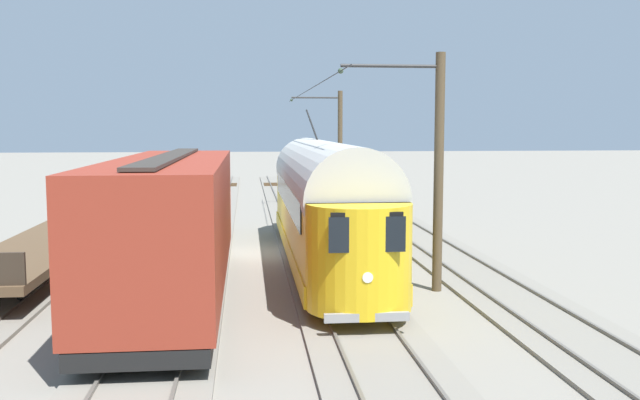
# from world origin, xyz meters

# --- Properties ---
(ground_plane) EXTENTS (220.00, 220.00, 0.00)m
(ground_plane) POSITION_xyz_m (0.00, 0.00, 0.00)
(ground_plane) COLOR gray
(track_streetcar_siding) EXTENTS (2.80, 80.00, 0.18)m
(track_streetcar_siding) POSITION_xyz_m (-7.04, -0.31, 0.05)
(track_streetcar_siding) COLOR slate
(track_streetcar_siding) RESTS_ON ground
(track_adjacent_siding) EXTENTS (2.80, 80.00, 0.18)m
(track_adjacent_siding) POSITION_xyz_m (-2.35, -0.31, 0.05)
(track_adjacent_siding) COLOR slate
(track_adjacent_siding) RESTS_ON ground
(track_third_siding) EXTENTS (2.80, 80.00, 0.18)m
(track_third_siding) POSITION_xyz_m (2.35, -0.31, 0.05)
(track_third_siding) COLOR slate
(track_third_siding) RESTS_ON ground
(track_outer_siding) EXTENTS (2.80, 80.00, 0.18)m
(track_outer_siding) POSITION_xyz_m (7.04, -0.31, 0.05)
(track_outer_siding) COLOR slate
(track_outer_siding) RESTS_ON ground
(vintage_streetcar) EXTENTS (2.65, 17.59, 5.37)m
(vintage_streetcar) POSITION_xyz_m (-2.35, 2.41, 2.26)
(vintage_streetcar) COLOR gold
(vintage_streetcar) RESTS_ON ground
(flatcar_adjacent) EXTENTS (2.80, 13.48, 1.60)m
(flatcar_adjacent) POSITION_xyz_m (7.04, 2.61, 0.86)
(flatcar_adjacent) COLOR brown
(flatcar_adjacent) RESTS_ON ground
(boxcar_far_siding) EXTENTS (2.96, 13.09, 3.85)m
(boxcar_far_siding) POSITION_xyz_m (2.35, 7.09, 2.16)
(boxcar_far_siding) COLOR maroon
(boxcar_far_siding) RESTS_ON ground
(catenary_pole_foreground) EXTENTS (3.08, 0.28, 6.89)m
(catenary_pole_foreground) POSITION_xyz_m (-5.12, -14.68, 3.62)
(catenary_pole_foreground) COLOR #4C3D28
(catenary_pole_foreground) RESTS_ON ground
(catenary_pole_mid_near) EXTENTS (3.08, 0.28, 6.89)m
(catenary_pole_mid_near) POSITION_xyz_m (-5.12, 6.60, 3.62)
(catenary_pole_mid_near) COLOR #4C3D28
(catenary_pole_mid_near) RESTS_ON ground
(overhead_wire_run) EXTENTS (2.88, 25.28, 0.18)m
(overhead_wire_run) POSITION_xyz_m (-2.44, -4.76, 6.35)
(overhead_wire_run) COLOR black
(overhead_wire_run) RESTS_ON ground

